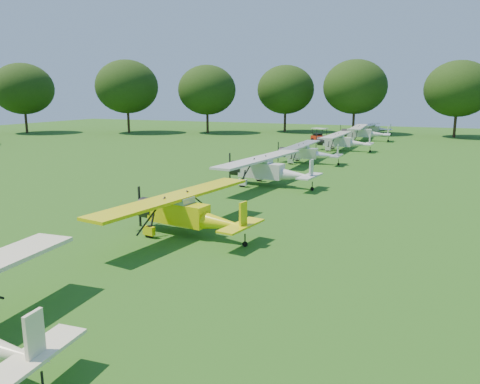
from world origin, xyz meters
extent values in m
plane|color=#1C4A12|center=(0.00, 0.00, 0.00)|extent=(160.00, 160.00, 0.00)
cylinder|color=black|center=(14.28, 56.21, 2.25)|extent=(0.44, 0.44, 4.51)
ellipsoid|color=black|center=(14.28, 56.21, 7.77)|extent=(10.52, 10.52, 8.94)
cylinder|color=black|center=(-2.12, 56.74, 2.37)|extent=(0.44, 0.44, 4.74)
ellipsoid|color=black|center=(-2.12, 56.74, 8.16)|extent=(11.05, 11.05, 9.39)
cylinder|color=black|center=(-14.75, 56.54, 2.24)|extent=(0.44, 0.44, 4.49)
ellipsoid|color=black|center=(-14.75, 56.54, 7.73)|extent=(10.47, 10.47, 8.90)
cylinder|color=black|center=(-26.90, 48.50, 2.22)|extent=(0.44, 0.44, 4.44)
ellipsoid|color=black|center=(-26.90, 48.50, 7.65)|extent=(10.36, 10.36, 8.80)
cylinder|color=black|center=(-40.16, 42.92, 2.39)|extent=(0.44, 0.44, 4.77)
ellipsoid|color=black|center=(-40.16, 42.92, 8.22)|extent=(11.14, 11.14, 9.47)
cylinder|color=black|center=(-57.03, 35.30, 2.28)|extent=(0.44, 0.44, 4.56)
ellipsoid|color=black|center=(-57.03, 35.30, 7.85)|extent=(10.64, 10.64, 9.04)
cone|color=#F0E9C6|center=(3.17, -20.82, 0.92)|extent=(2.92, 1.14, 0.92)
cube|color=#F0E9C6|center=(4.19, -20.74, 1.43)|extent=(0.15, 0.57, 1.33)
cube|color=#F0E9C6|center=(4.09, -20.75, 0.97)|extent=(1.09, 2.92, 0.09)
cube|color=#DFDC09|center=(0.55, -8.20, 1.08)|extent=(3.41, 1.46, 1.08)
cone|color=#DFDC09|center=(3.31, -8.61, 0.93)|extent=(3.00, 1.34, 0.93)
cube|color=#8CA5B2|center=(0.45, -8.18, 1.65)|extent=(1.77, 1.18, 0.57)
cylinder|color=black|center=(-1.39, -7.91, 1.08)|extent=(1.08, 1.20, 1.07)
cube|color=black|center=(-2.05, -7.81, 1.08)|extent=(0.08, 0.13, 2.17)
cube|color=#DFDC09|center=(0.45, -8.18, 1.91)|extent=(3.09, 11.05, 0.14)
cube|color=#DFDC09|center=(4.33, -8.76, 1.45)|extent=(0.19, 0.58, 1.34)
cube|color=#DFDC09|center=(4.23, -8.74, 0.98)|extent=(1.29, 2.99, 0.09)
cylinder|color=black|center=(-0.46, -9.35, 0.31)|extent=(0.64, 0.25, 0.62)
cylinder|color=black|center=(-0.08, -6.80, 0.31)|extent=(0.64, 0.25, 0.62)
cylinder|color=black|center=(4.43, -8.77, 0.12)|extent=(0.26, 0.12, 0.25)
cube|color=silver|center=(-0.19, 5.53, 1.16)|extent=(3.64, 1.44, 1.16)
cone|color=silver|center=(2.78, 5.20, 1.00)|extent=(3.20, 1.34, 1.00)
cube|color=#8CA5B2|center=(-0.30, 5.55, 1.77)|extent=(1.88, 1.21, 0.61)
cylinder|color=black|center=(-2.29, 5.77, 1.16)|extent=(1.12, 1.26, 1.15)
cube|color=black|center=(-3.00, 5.85, 1.16)|extent=(0.08, 0.14, 2.33)
cube|color=silver|center=(-0.30, 5.55, 2.05)|extent=(2.91, 11.85, 0.16)
cube|color=silver|center=(3.88, 5.08, 1.55)|extent=(0.18, 0.62, 1.44)
cube|color=silver|center=(3.77, 5.09, 1.05)|extent=(1.28, 3.19, 0.10)
cylinder|color=black|center=(-1.23, 4.26, 0.33)|extent=(0.68, 0.25, 0.67)
cylinder|color=black|center=(-0.92, 7.01, 0.33)|extent=(0.68, 0.25, 0.67)
cylinder|color=black|center=(3.99, 5.07, 0.13)|extent=(0.27, 0.12, 0.27)
cube|color=silver|center=(-0.55, 18.19, 1.04)|extent=(3.18, 0.96, 1.04)
cone|color=silver|center=(2.12, 18.21, 0.89)|extent=(2.78, 0.91, 0.89)
cube|color=#8CA5B2|center=(-0.65, 18.19, 1.59)|extent=(1.59, 0.92, 0.55)
cylinder|color=black|center=(-2.44, 18.18, 1.04)|extent=(0.90, 1.04, 1.03)
cube|color=black|center=(-3.08, 18.17, 1.04)|extent=(0.06, 0.12, 2.08)
cube|color=silver|center=(-0.65, 18.19, 1.83)|extent=(1.51, 10.52, 0.14)
cube|color=silver|center=(3.11, 18.21, 1.39)|extent=(0.10, 0.55, 1.29)
cube|color=silver|center=(3.01, 18.21, 0.94)|extent=(0.86, 2.78, 0.09)
cylinder|color=black|center=(-1.34, 16.94, 0.30)|extent=(0.60, 0.16, 0.59)
cylinder|color=black|center=(-1.36, 19.42, 0.30)|extent=(0.60, 0.16, 0.59)
cylinder|color=black|center=(3.21, 18.22, 0.12)|extent=(0.24, 0.08, 0.24)
cube|color=silver|center=(0.54, 30.45, 1.11)|extent=(3.40, 1.05, 1.11)
cone|color=silver|center=(3.40, 30.42, 0.95)|extent=(2.98, 0.99, 0.95)
cube|color=#8CA5B2|center=(0.43, 30.46, 1.70)|extent=(1.71, 1.00, 0.58)
cylinder|color=black|center=(-1.48, 30.48, 1.11)|extent=(0.97, 1.11, 1.10)
cube|color=black|center=(-2.17, 30.49, 1.11)|extent=(0.07, 0.13, 2.23)
cube|color=silver|center=(0.43, 30.46, 1.96)|extent=(1.68, 11.25, 0.15)
cube|color=silver|center=(4.46, 30.40, 1.48)|extent=(0.11, 0.58, 1.38)
cube|color=silver|center=(4.35, 30.41, 1.01)|extent=(0.94, 2.98, 0.10)
cylinder|color=black|center=(-0.33, 29.14, 0.32)|extent=(0.64, 0.18, 0.64)
cylinder|color=black|center=(-0.29, 31.79, 0.32)|extent=(0.64, 0.18, 0.64)
cylinder|color=black|center=(4.56, 30.40, 0.13)|extent=(0.26, 0.09, 0.25)
cube|color=silver|center=(0.93, 44.47, 1.17)|extent=(3.63, 1.27, 1.17)
cone|color=silver|center=(3.94, 44.65, 1.01)|extent=(3.18, 1.19, 1.01)
cube|color=#8CA5B2|center=(0.82, 44.46, 1.79)|extent=(1.84, 1.13, 0.61)
cylinder|color=black|center=(-1.19, 44.35, 1.17)|extent=(1.07, 1.22, 1.16)
cube|color=black|center=(-1.91, 44.30, 1.17)|extent=(0.07, 0.14, 2.35)
cube|color=silver|center=(0.82, 44.46, 2.07)|extent=(2.31, 11.92, 0.16)
cube|color=silver|center=(5.06, 44.71, 1.56)|extent=(0.15, 0.62, 1.45)
cube|color=silver|center=(4.95, 44.71, 1.06)|extent=(1.13, 3.18, 0.10)
cylinder|color=black|center=(0.12, 43.02, 0.34)|extent=(0.68, 0.22, 0.67)
cylinder|color=black|center=(-0.04, 45.81, 0.34)|extent=(0.68, 0.22, 0.67)
cylinder|color=black|center=(5.17, 44.72, 0.13)|extent=(0.27, 0.10, 0.27)
cube|color=silver|center=(0.88, 58.13, 0.93)|extent=(2.87, 1.00, 0.93)
cone|color=silver|center=(3.26, 58.00, 0.80)|extent=(2.52, 0.93, 0.80)
cube|color=#8CA5B2|center=(0.79, 58.14, 1.41)|extent=(1.46, 0.89, 0.49)
cylinder|color=black|center=(-0.80, 58.22, 0.93)|extent=(0.85, 0.96, 0.92)
cube|color=black|center=(-1.37, 58.26, 0.93)|extent=(0.06, 0.11, 1.86)
cube|color=silver|center=(0.79, 58.14, 1.64)|extent=(1.80, 9.43, 0.12)
cube|color=silver|center=(4.14, 57.95, 1.24)|extent=(0.12, 0.49, 1.15)
cube|color=silver|center=(4.06, 57.95, 0.84)|extent=(0.89, 2.51, 0.08)
cylinder|color=black|center=(0.11, 57.07, 0.27)|extent=(0.54, 0.17, 0.53)
cylinder|color=black|center=(0.23, 59.27, 0.27)|extent=(0.54, 0.17, 0.53)
cylinder|color=black|center=(4.23, 57.94, 0.11)|extent=(0.22, 0.08, 0.21)
cube|color=red|center=(-4.40, 41.27, 0.47)|extent=(2.60, 1.99, 0.73)
cube|color=black|center=(-4.70, 41.38, 0.89)|extent=(1.29, 1.41, 0.47)
cube|color=silver|center=(-4.40, 41.27, 1.90)|extent=(2.54, 2.05, 0.08)
cylinder|color=black|center=(-5.37, 40.95, 0.23)|extent=(0.48, 0.30, 0.46)
cylinder|color=black|center=(-4.90, 42.16, 0.23)|extent=(0.48, 0.30, 0.46)
cylinder|color=black|center=(-3.90, 40.39, 0.23)|extent=(0.48, 0.30, 0.46)
cylinder|color=black|center=(-3.44, 41.60, 0.23)|extent=(0.48, 0.30, 0.46)
camera|label=1|loc=(12.40, -27.89, 6.95)|focal=35.00mm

